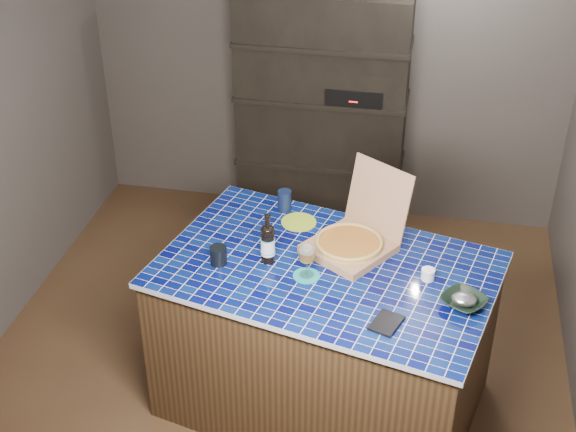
% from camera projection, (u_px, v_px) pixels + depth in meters
% --- Properties ---
extents(room, '(3.50, 3.50, 3.50)m').
position_uv_depth(room, '(277.00, 172.00, 4.34)').
color(room, brown).
rests_on(room, ground).
extents(shelving_unit, '(1.20, 0.41, 1.80)m').
position_uv_depth(shelving_unit, '(322.00, 114.00, 5.79)').
color(shelving_unit, black).
rests_on(shelving_unit, floor).
extents(kitchen_island, '(1.90, 1.44, 0.93)m').
position_uv_depth(kitchen_island, '(324.00, 337.00, 4.38)').
color(kitchen_island, '#49321C').
rests_on(kitchen_island, floor).
extents(pizza_box, '(0.58, 0.61, 0.42)m').
position_uv_depth(pizza_box, '(352.00, 240.00, 4.24)').
color(pizza_box, tan).
rests_on(pizza_box, kitchen_island).
extents(mead_bottle, '(0.08, 0.08, 0.29)m').
position_uv_depth(mead_bottle, '(268.00, 243.00, 4.12)').
color(mead_bottle, black).
rests_on(mead_bottle, kitchen_island).
extents(teal_trivet, '(0.14, 0.14, 0.01)m').
position_uv_depth(teal_trivet, '(306.00, 276.00, 4.07)').
color(teal_trivet, teal).
rests_on(teal_trivet, kitchen_island).
extents(wine_glass, '(0.08, 0.08, 0.19)m').
position_uv_depth(wine_glass, '(307.00, 254.00, 4.00)').
color(wine_glass, white).
rests_on(wine_glass, teal_trivet).
extents(tumbler, '(0.09, 0.09, 0.10)m').
position_uv_depth(tumbler, '(218.00, 255.00, 4.14)').
color(tumbler, black).
rests_on(tumbler, kitchen_island).
extents(dvd_case, '(0.17, 0.20, 0.01)m').
position_uv_depth(dvd_case, '(386.00, 323.00, 3.74)').
color(dvd_case, black).
rests_on(dvd_case, kitchen_island).
extents(bowl, '(0.28, 0.28, 0.05)m').
position_uv_depth(bowl, '(464.00, 302.00, 3.85)').
color(bowl, black).
rests_on(bowl, kitchen_island).
extents(foil_contents, '(0.12, 0.10, 0.06)m').
position_uv_depth(foil_contents, '(464.00, 299.00, 3.84)').
color(foil_contents, silver).
rests_on(foil_contents, bowl).
extents(white_jar, '(0.07, 0.07, 0.06)m').
position_uv_depth(white_jar, '(428.00, 274.00, 4.03)').
color(white_jar, white).
rests_on(white_jar, kitchen_island).
extents(navy_cup, '(0.08, 0.08, 0.12)m').
position_uv_depth(navy_cup, '(285.00, 200.00, 4.58)').
color(navy_cup, '#0E1734').
rests_on(navy_cup, kitchen_island).
extents(green_trivet, '(0.20, 0.20, 0.01)m').
position_uv_depth(green_trivet, '(299.00, 222.00, 4.50)').
color(green_trivet, '#9FC129').
rests_on(green_trivet, kitchen_island).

